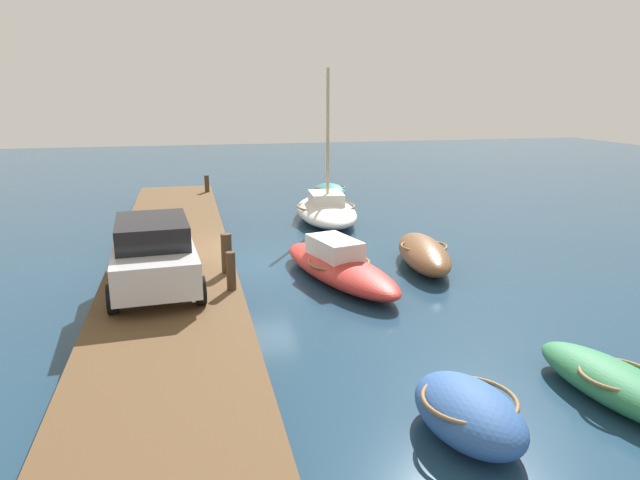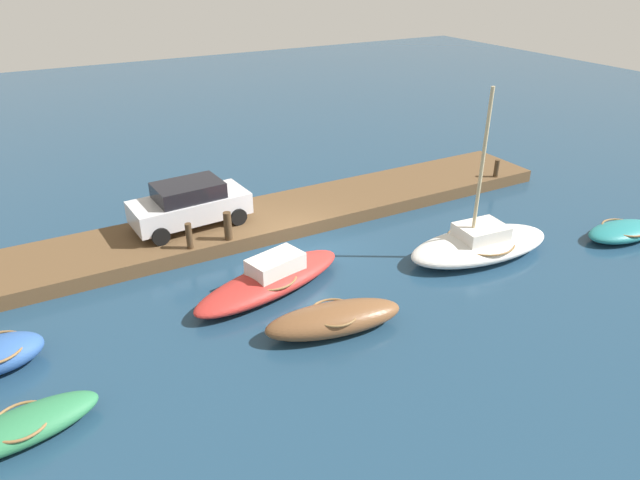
# 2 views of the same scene
# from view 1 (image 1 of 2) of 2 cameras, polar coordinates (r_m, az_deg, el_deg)

# --- Properties ---
(ground_plane) EXTENTS (84.00, 84.00, 0.00)m
(ground_plane) POSITION_cam_1_polar(r_m,az_deg,el_deg) (17.69, -6.67, -2.42)
(ground_plane) COLOR navy
(dock_platform) EXTENTS (25.14, 3.37, 0.53)m
(dock_platform) POSITION_cam_1_polar(r_m,az_deg,el_deg) (17.53, -14.36, -2.05)
(dock_platform) COLOR brown
(dock_platform) RESTS_ON ground_plane
(sailboat_white) EXTENTS (5.70, 2.76, 6.00)m
(sailboat_white) POSITION_cam_1_polar(r_m,az_deg,el_deg) (23.35, 0.60, 3.04)
(sailboat_white) COLOR white
(sailboat_white) RESTS_ON ground_plane
(dinghy_blue) EXTENTS (2.37, 1.59, 0.82)m
(dinghy_blue) POSITION_cam_1_polar(r_m,az_deg,el_deg) (9.35, 14.51, -16.17)
(dinghy_blue) COLOR #2D569E
(dinghy_blue) RESTS_ON ground_plane
(rowboat_brown) EXTENTS (4.20, 2.04, 0.83)m
(rowboat_brown) POSITION_cam_1_polar(r_m,az_deg,el_deg) (17.53, 10.24, -1.28)
(rowboat_brown) COLOR brown
(rowboat_brown) RESTS_ON ground_plane
(rowboat_green) EXTENTS (3.46, 1.67, 0.64)m
(rowboat_green) POSITION_cam_1_polar(r_m,az_deg,el_deg) (11.21, 27.33, -12.53)
(rowboat_green) COLOR #2D7A4C
(rowboat_green) RESTS_ON ground_plane
(rowboat_teal) EXTENTS (3.22, 1.75, 0.58)m
(rowboat_teal) POSITION_cam_1_polar(r_m,az_deg,el_deg) (29.17, 1.01, 4.97)
(rowboat_teal) COLOR teal
(rowboat_teal) RESTS_ON ground_plane
(motorboat_red) EXTENTS (5.79, 2.99, 1.16)m
(motorboat_red) POSITION_cam_1_polar(r_m,az_deg,el_deg) (16.01, 1.83, -2.55)
(motorboat_red) COLOR #B72D28
(motorboat_red) RESTS_ON ground_plane
(mooring_post_west) EXTENTS (0.21, 0.21, 0.79)m
(mooring_post_west) POSITION_cam_1_polar(r_m,az_deg,el_deg) (27.72, -11.15, 5.51)
(mooring_post_west) COLOR #47331E
(mooring_post_west) RESTS_ON dock_platform
(mooring_post_mid_west) EXTENTS (0.28, 0.28, 1.04)m
(mooring_post_mid_west) POSITION_cam_1_polar(r_m,az_deg,el_deg) (15.14, -9.24, -1.30)
(mooring_post_mid_west) COLOR #47331E
(mooring_post_mid_west) RESTS_ON dock_platform
(mooring_post_mid_east) EXTENTS (0.22, 0.22, 0.93)m
(mooring_post_mid_east) POSITION_cam_1_polar(r_m,az_deg,el_deg) (13.81, -8.81, -3.06)
(mooring_post_mid_east) COLOR #47331E
(mooring_post_mid_east) RESTS_ON dock_platform
(parked_car) EXTENTS (4.37, 2.32, 1.68)m
(parked_car) POSITION_cam_1_polar(r_m,az_deg,el_deg) (14.28, -16.17, -1.20)
(parked_car) COLOR silver
(parked_car) RESTS_ON dock_platform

